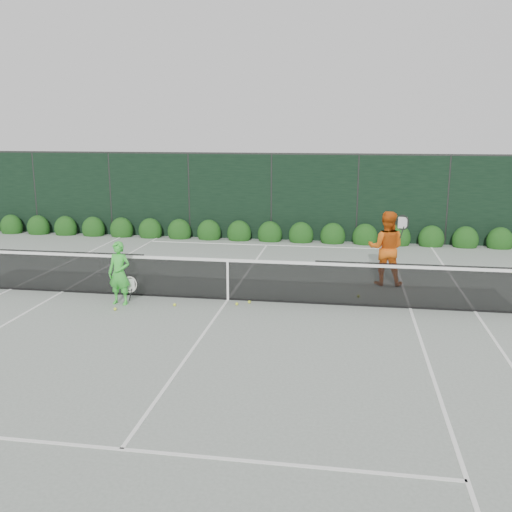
# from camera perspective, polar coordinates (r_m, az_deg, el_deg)

# --- Properties ---
(ground) EXTENTS (80.00, 80.00, 0.00)m
(ground) POSITION_cam_1_polar(r_m,az_deg,el_deg) (13.29, -2.82, -4.40)
(ground) COLOR gray
(ground) RESTS_ON ground
(tennis_net) EXTENTS (12.90, 0.10, 1.07)m
(tennis_net) POSITION_cam_1_polar(r_m,az_deg,el_deg) (13.15, -2.95, -2.18)
(tennis_net) COLOR black
(tennis_net) RESTS_ON ground
(player_woman) EXTENTS (0.63, 0.40, 1.44)m
(player_woman) POSITION_cam_1_polar(r_m,az_deg,el_deg) (13.15, -13.50, -1.69)
(player_woman) COLOR green
(player_woman) RESTS_ON ground
(player_man) EXTENTS (0.99, 0.80, 1.88)m
(player_man) POSITION_cam_1_polar(r_m,az_deg,el_deg) (14.72, 12.88, 0.77)
(player_man) COLOR #D25711
(player_man) RESTS_ON ground
(court_lines) EXTENTS (11.03, 23.83, 0.01)m
(court_lines) POSITION_cam_1_polar(r_m,az_deg,el_deg) (13.29, -2.82, -4.37)
(court_lines) COLOR white
(court_lines) RESTS_ON ground
(windscreen_fence) EXTENTS (32.00, 21.07, 3.06)m
(windscreen_fence) POSITION_cam_1_polar(r_m,az_deg,el_deg) (10.35, -6.01, -0.72)
(windscreen_fence) COLOR black
(windscreen_fence) RESTS_ON ground
(hedge_row) EXTENTS (31.66, 0.65, 0.94)m
(hedge_row) POSITION_cam_1_polar(r_m,az_deg,el_deg) (20.09, 1.39, 2.17)
(hedge_row) COLOR #113C10
(hedge_row) RESTS_ON ground
(tennis_balls) EXTENTS (5.96, 1.90, 0.07)m
(tennis_balls) POSITION_cam_1_polar(r_m,az_deg,el_deg) (13.16, -4.76, -4.45)
(tennis_balls) COLOR #D6E733
(tennis_balls) RESTS_ON ground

